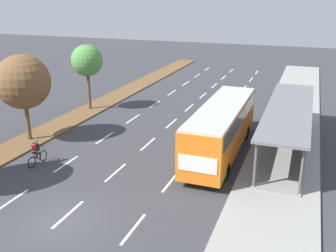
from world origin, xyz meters
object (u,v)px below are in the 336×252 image
at_px(median_tree_third, 87,61).
at_px(cyclist, 37,153).
at_px(bus, 222,125).
at_px(median_tree_second, 23,82).
at_px(bus_shelter, 292,124).

bearing_deg(median_tree_third, cyclist, -74.23).
bearing_deg(bus, median_tree_second, -169.93).
height_order(bus, cyclist, bus).
xyz_separation_m(cyclist, median_tree_third, (-3.27, 11.59, 3.73)).
relative_size(cyclist, median_tree_second, 0.30).
xyz_separation_m(bus, median_tree_third, (-13.65, 5.96, 2.45)).
xyz_separation_m(bus_shelter, bus, (-4.28, -2.38, 0.20)).
relative_size(bus, cyclist, 6.20).
distance_m(bus, median_tree_second, 14.01).
height_order(cyclist, median_tree_third, median_tree_third).
bearing_deg(cyclist, bus_shelter, 28.65).
xyz_separation_m(median_tree_second, median_tree_third, (-0.04, 8.38, 0.17)).
xyz_separation_m(bus_shelter, cyclist, (-14.66, -8.01, -1.07)).
relative_size(cyclist, median_tree_third, 0.31).
height_order(cyclist, median_tree_second, median_tree_second).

